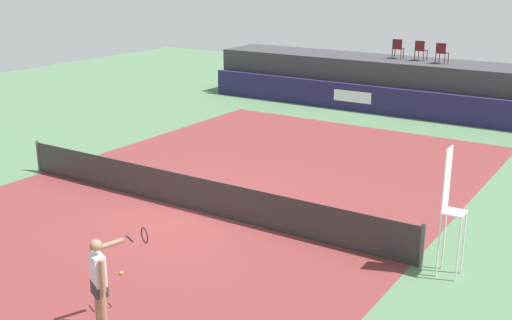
% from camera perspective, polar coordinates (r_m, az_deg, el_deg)
% --- Properties ---
extents(ground_plane, '(48.00, 48.00, 0.00)m').
position_cam_1_polar(ground_plane, '(19.35, -0.08, -1.78)').
color(ground_plane, '#4C704C').
extents(court_inner, '(12.00, 22.00, 0.00)m').
position_cam_1_polar(court_inner, '(17.06, -5.59, -4.50)').
color(court_inner, maroon).
rests_on(court_inner, ground).
extents(sponsor_wall, '(18.00, 0.22, 1.20)m').
position_cam_1_polar(sponsor_wall, '(28.28, 11.62, 5.18)').
color(sponsor_wall, '#231E4C').
rests_on(sponsor_wall, ground).
extents(spectator_platform, '(18.00, 2.80, 2.20)m').
position_cam_1_polar(spectator_platform, '(29.85, 12.98, 6.68)').
color(spectator_platform, '#38383D').
rests_on(spectator_platform, ground).
extents(spectator_chair_far_left, '(0.47, 0.47, 0.89)m').
position_cam_1_polar(spectator_chair_far_left, '(29.83, 12.61, 9.80)').
color(spectator_chair_far_left, '#561919').
rests_on(spectator_chair_far_left, spectator_platform).
extents(spectator_chair_left, '(0.47, 0.47, 0.89)m').
position_cam_1_polar(spectator_chair_left, '(29.43, 14.56, 9.57)').
color(spectator_chair_left, '#561919').
rests_on(spectator_chair_left, spectator_platform).
extents(spectator_chair_center, '(0.48, 0.48, 0.89)m').
position_cam_1_polar(spectator_chair_center, '(28.78, 16.34, 9.28)').
color(spectator_chair_center, '#561919').
rests_on(spectator_chair_center, spectator_platform).
extents(umpire_chair, '(0.45, 0.45, 2.76)m').
position_cam_1_polar(umpire_chair, '(13.60, 16.97, -3.74)').
color(umpire_chair, white).
rests_on(umpire_chair, ground).
extents(tennis_net, '(12.40, 0.02, 0.95)m').
position_cam_1_polar(tennis_net, '(16.89, -5.64, -3.00)').
color(tennis_net, '#2D2D2D').
rests_on(tennis_net, ground).
extents(net_post_near, '(0.10, 0.10, 1.00)m').
position_cam_1_polar(net_post_near, '(21.15, -18.93, 0.34)').
color(net_post_near, '#4C4C51').
rests_on(net_post_near, ground).
extents(net_post_far, '(0.10, 0.10, 1.00)m').
position_cam_1_polar(net_post_far, '(14.14, 14.66, -7.51)').
color(net_post_far, '#4C4C51').
rests_on(net_post_far, ground).
extents(tennis_player, '(0.61, 1.26, 1.77)m').
position_cam_1_polar(tennis_player, '(11.61, -13.78, -10.55)').
color(tennis_player, white).
rests_on(tennis_player, court_inner).
extents(tennis_ball, '(0.07, 0.07, 0.07)m').
position_cam_1_polar(tennis_ball, '(13.90, -11.98, -9.87)').
color(tennis_ball, '#D8EA33').
rests_on(tennis_ball, court_inner).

